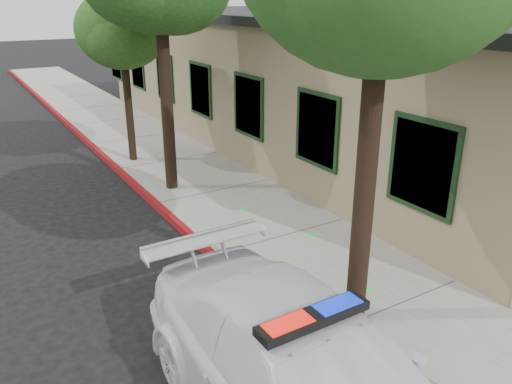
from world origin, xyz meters
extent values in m
plane|color=black|center=(0.00, 0.00, 0.00)|extent=(120.00, 120.00, 0.00)
cube|color=gray|center=(1.60, 3.00, 0.07)|extent=(3.20, 60.00, 0.15)
cube|color=maroon|center=(0.06, 3.00, 0.08)|extent=(0.14, 60.00, 0.16)
cube|color=#9C8366|center=(6.70, 9.00, 2.00)|extent=(7.00, 20.00, 4.00)
cube|color=black|center=(6.70, 9.00, 4.12)|extent=(7.30, 20.30, 0.24)
cube|color=black|center=(3.17, 1.00, 1.95)|extent=(0.08, 1.48, 1.68)
cube|color=black|center=(3.17, 4.00, 1.95)|extent=(0.08, 1.48, 1.68)
cube|color=black|center=(3.17, 7.00, 1.95)|extent=(0.08, 1.48, 1.68)
cube|color=black|center=(3.17, 10.00, 1.95)|extent=(0.08, 1.48, 1.68)
cube|color=black|center=(3.17, 13.00, 1.95)|extent=(0.08, 1.48, 1.68)
cube|color=black|center=(3.17, 16.00, 1.95)|extent=(0.08, 1.48, 1.68)
cube|color=black|center=(3.17, 19.00, 1.95)|extent=(0.08, 1.48, 1.68)
imported|color=white|center=(-0.90, -1.24, 0.78)|extent=(2.24, 5.42, 1.57)
cube|color=black|center=(-0.90, -1.24, 1.63)|extent=(1.20, 0.29, 0.10)
cube|color=red|center=(-1.22, -1.24, 1.63)|extent=(0.52, 0.24, 0.11)
cube|color=#0B25C4|center=(-0.58, -1.24, 1.63)|extent=(0.52, 0.24, 0.11)
cylinder|color=black|center=(1.01, 0.14, 2.21)|extent=(0.30, 0.30, 4.12)
cylinder|color=black|center=(0.78, 6.82, 2.25)|extent=(0.29, 0.29, 4.20)
cylinder|color=black|center=(0.70, 9.63, 1.63)|extent=(0.22, 0.22, 2.95)
ellipsoid|color=#225119|center=(0.70, 9.63, 3.86)|extent=(2.53, 2.53, 2.15)
ellipsoid|color=#225119|center=(1.01, 9.96, 3.61)|extent=(1.94, 1.94, 1.65)
ellipsoid|color=#225119|center=(0.58, 9.29, 3.69)|extent=(2.02, 2.02, 1.72)
camera|label=1|loc=(-3.69, -4.69, 4.73)|focal=35.58mm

